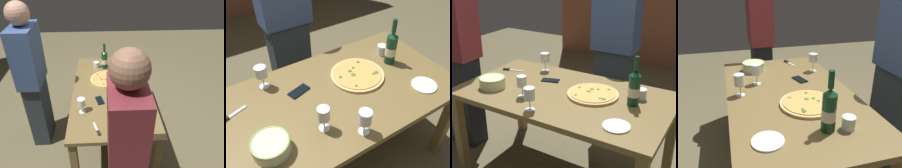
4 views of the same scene
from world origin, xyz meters
The scene contains 13 objects.
dining_table centered at (0.00, 0.00, 0.66)m, with size 1.60×0.90×0.75m.
pizza centered at (0.21, 0.07, 0.76)m, with size 0.38×0.38×0.03m.
serving_bowl centered at (-0.53, -0.19, 0.80)m, with size 0.21×0.21×0.08m.
wine_bottle centered at (0.51, 0.07, 0.88)m, with size 0.08×0.08×0.35m.
wine_glass_near_pizza centered at (-0.39, 0.32, 0.87)m, with size 0.08×0.08×0.16m.
wine_glass_by_bottle centered at (-0.06, -0.35, 0.86)m, with size 0.07×0.07×0.16m.
wine_glass_far_left centered at (-0.23, -0.21, 0.86)m, with size 0.07×0.07×0.16m.
cup_amber centered at (0.53, 0.19, 0.79)m, with size 0.08×0.08×0.08m, color white.
side_plate centered at (0.53, -0.26, 0.76)m, with size 0.17×0.17×0.01m, color white.
cell_phone centered at (-0.21, 0.14, 0.76)m, with size 0.07×0.14×0.01m, color black.
pizza_knife centered at (-0.66, 0.17, 0.76)m, with size 0.18×0.08×0.02m.
person_host centered at (-1.08, -0.04, 0.90)m, with size 0.38×0.24×1.75m.
person_guest_left centered at (0.04, 0.89, 0.89)m, with size 0.42×0.24×1.74m.
Camera 4 is at (1.52, -0.42, 1.51)m, focal length 38.33 mm.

